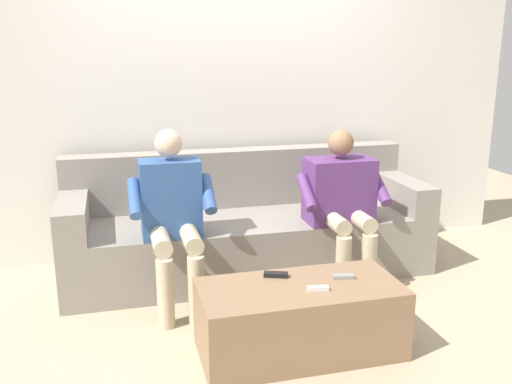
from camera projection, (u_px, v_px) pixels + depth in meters
The scene contains 9 objects.
ground_plane at pixel (275, 313), 3.44m from camera, with size 8.00×8.00×0.00m, color tan.
back_wall at pixel (231, 96), 4.28m from camera, with size 4.68×0.06×2.46m, color silver.
couch at pixel (246, 230), 4.07m from camera, with size 2.57×0.82×0.85m.
coffee_table at pixel (300, 319), 2.97m from camera, with size 1.07×0.50×0.38m.
person_left_seated at pixel (342, 198), 3.78m from camera, with size 0.60×0.51×1.06m.
person_right_seated at pixel (172, 211), 3.44m from camera, with size 0.52×0.56×1.11m.
remote_gray at pixel (343, 277), 3.01m from camera, with size 0.12×0.04×0.02m, color gray.
remote_white at pixel (318, 288), 2.86m from camera, with size 0.11×0.03×0.02m, color white.
remote_black at pixel (276, 275), 3.03m from camera, with size 0.13×0.04×0.02m, color black.
Camera 1 is at (0.91, 3.61, 1.60)m, focal length 39.19 mm.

